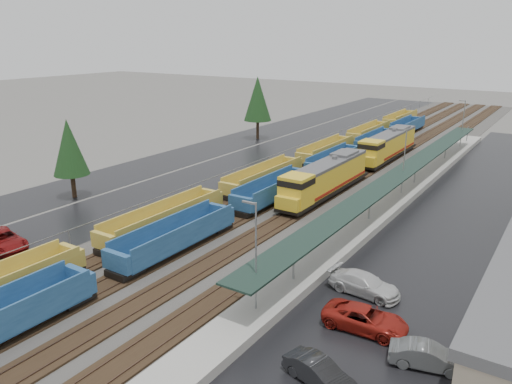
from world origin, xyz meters
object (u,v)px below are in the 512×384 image
locomotive_trail (387,146)px  parked_car_east_b (365,319)px  well_string_yellow (264,178)px  parked_car_west_c (2,240)px  well_string_blue (274,191)px  parked_car_east_a (319,373)px  parked_car_east_e (428,356)px  locomotive_lead (324,179)px  parked_car_east_c (364,284)px

locomotive_trail → parked_car_east_b: size_ratio=3.50×
locomotive_trail → well_string_yellow: 22.66m
locomotive_trail → parked_car_west_c: (-16.90, -49.34, -1.46)m
well_string_blue → parked_car_east_a: bearing=-54.2°
parked_car_west_c → parked_car_east_b: 31.36m
locomotive_trail → parked_car_east_e: bearing=-68.1°
parked_car_east_b → parked_car_east_e: size_ratio=1.26×
well_string_yellow → parked_car_west_c: size_ratio=20.37×
parked_car_east_e → parked_car_west_c: bearing=81.6°
parked_car_east_a → locomotive_lead: bearing=40.3°
parked_car_east_b → well_string_blue: bearing=41.2°
locomotive_trail → parked_car_east_a: bearing=-74.5°
parked_car_west_c → parked_car_east_c: 30.73m
well_string_yellow → locomotive_lead: bearing=1.2°
locomotive_lead → parked_car_east_c: size_ratio=3.60×
well_string_blue → well_string_yellow: bearing=133.7°
well_string_blue → parked_car_east_a: well_string_blue is taller
locomotive_trail → parked_car_east_a: size_ratio=4.46×
parked_car_west_c → parked_car_east_e: 35.42m
locomotive_lead → parked_car_east_e: locomotive_lead is taller
well_string_yellow → parked_car_east_c: (20.24, -18.43, -0.41)m
locomotive_lead → well_string_blue: bearing=-132.5°
locomotive_trail → parked_car_east_c: bearing=-72.8°
well_string_yellow → parked_car_west_c: 29.55m
parked_car_east_c → parked_car_east_a: bearing=-166.7°
well_string_yellow → parked_car_east_a: (21.86, -28.96, -0.47)m
locomotive_lead → well_string_yellow: bearing=-178.8°
well_string_yellow → parked_car_east_b: bearing=-45.9°
parked_car_east_b → parked_car_east_a: bearing=176.0°
locomotive_trail → well_string_blue: 25.70m
parked_car_east_a → parked_car_east_e: 6.38m
locomotive_lead → parked_car_east_a: locomotive_lead is taller
parked_car_east_e → parked_car_east_b: bearing=54.4°
well_string_yellow → parked_car_west_c: well_string_yellow is taller
parked_car_west_c → parked_car_east_b: parked_car_west_c is taller
parked_car_west_c → parked_car_east_c: bearing=-61.9°
locomotive_lead → parked_car_east_a: (13.86, -29.13, -1.58)m
well_string_blue → parked_car_east_e: well_string_blue is taller
locomotive_lead → parked_car_east_c: (12.24, -18.60, -1.52)m
well_string_blue → parked_car_east_c: (16.24, -14.24, -0.46)m
well_string_yellow → parked_car_west_c: (-8.90, -28.17, -0.35)m
locomotive_lead → parked_car_west_c: locomotive_lead is taller
parked_car_west_c → parked_car_east_a: 30.78m
parked_car_east_e → well_string_yellow: bearing=32.6°
locomotive_lead → parked_car_east_a: bearing=-64.6°
parked_car_west_c → locomotive_lead: bearing=-21.2°
locomotive_trail → parked_car_east_a: (13.86, -50.13, -1.58)m
well_string_yellow → parked_car_east_e: 35.87m
locomotive_lead → well_string_yellow: (-8.00, -0.17, -1.11)m
locomotive_lead → locomotive_trail: 21.00m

